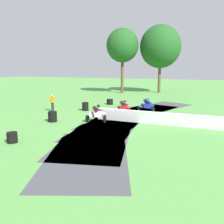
# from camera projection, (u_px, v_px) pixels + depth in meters

# --- Properties ---
(ground_plane) EXTENTS (120.00, 120.00, 0.00)m
(ground_plane) POSITION_uv_depth(u_px,v_px,m) (117.00, 120.00, 19.98)
(ground_plane) COLOR #569947
(track_asphalt) EXTENTS (7.60, 24.24, 0.01)m
(track_asphalt) POSITION_uv_depth(u_px,v_px,m) (126.00, 121.00, 19.71)
(track_asphalt) COLOR #47474C
(track_asphalt) RESTS_ON ground
(safety_barrier) EXTENTS (13.55, 1.03, 0.90)m
(safety_barrier) POSITION_uv_depth(u_px,v_px,m) (184.00, 120.00, 17.93)
(safety_barrier) COLOR white
(safety_barrier) RESTS_ON ground
(motorcycle_lead_blue) EXTENTS (1.71, 1.02, 1.43)m
(motorcycle_lead_blue) POSITION_uv_depth(u_px,v_px,m) (147.00, 106.00, 23.22)
(motorcycle_lead_blue) COLOR black
(motorcycle_lead_blue) RESTS_ON ground
(motorcycle_chase_red) EXTENTS (1.71, 0.94, 1.43)m
(motorcycle_chase_red) POSITION_uv_depth(u_px,v_px,m) (124.00, 108.00, 22.05)
(motorcycle_chase_red) COLOR black
(motorcycle_chase_red) RESTS_ON ground
(motorcycle_trailing_white) EXTENTS (1.68, 0.84, 1.43)m
(motorcycle_trailing_white) POSITION_uv_depth(u_px,v_px,m) (97.00, 114.00, 19.32)
(motorcycle_trailing_white) COLOR black
(motorcycle_trailing_white) RESTS_ON ground
(tire_stack_near) EXTENTS (0.70, 0.70, 0.60)m
(tire_stack_near) POSITION_uv_depth(u_px,v_px,m) (110.00, 102.00, 27.99)
(tire_stack_near) COLOR black
(tire_stack_near) RESTS_ON ground
(tire_stack_mid_a) EXTENTS (0.61, 0.61, 0.80)m
(tire_stack_mid_a) POSITION_uv_depth(u_px,v_px,m) (85.00, 106.00, 24.24)
(tire_stack_mid_a) COLOR black
(tire_stack_mid_a) RESTS_ON ground
(tire_stack_mid_b) EXTENTS (0.67, 0.67, 0.80)m
(tire_stack_mid_b) POSITION_uv_depth(u_px,v_px,m) (53.00, 117.00, 19.47)
(tire_stack_mid_b) COLOR black
(tire_stack_mid_b) RESTS_ON ground
(tire_stack_far) EXTENTS (0.59, 0.59, 0.60)m
(tire_stack_far) POSITION_uv_depth(u_px,v_px,m) (12.00, 137.00, 14.24)
(tire_stack_far) COLOR black
(tire_stack_far) RESTS_ON ground
(track_marshal) EXTENTS (0.34, 0.24, 1.63)m
(track_marshal) POSITION_uv_depth(u_px,v_px,m) (52.00, 103.00, 23.67)
(track_marshal) COLOR #232328
(track_marshal) RESTS_ON ground
(traffic_cone) EXTENTS (0.28, 0.28, 0.44)m
(traffic_cone) POSITION_uv_depth(u_px,v_px,m) (195.00, 121.00, 18.87)
(traffic_cone) COLOR orange
(traffic_cone) RESTS_ON ground
(tree_far_left) EXTENTS (6.24, 6.24, 10.38)m
(tree_far_left) POSITION_uv_depth(u_px,v_px,m) (160.00, 47.00, 38.60)
(tree_far_left) COLOR brown
(tree_far_left) RESTS_ON ground
(tree_far_right) EXTENTS (4.85, 4.85, 9.77)m
(tree_far_right) POSITION_uv_depth(u_px,v_px,m) (122.00, 46.00, 37.96)
(tree_far_right) COLOR brown
(tree_far_right) RESTS_ON ground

